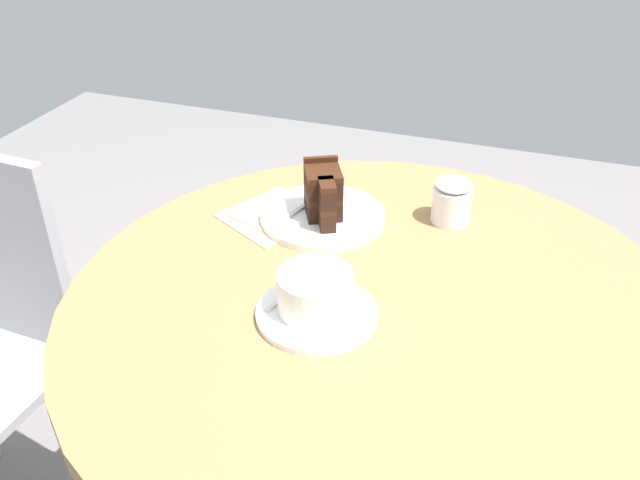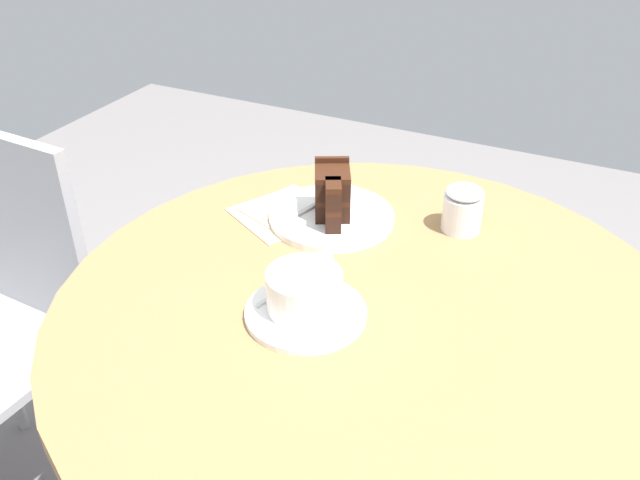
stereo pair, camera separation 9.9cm
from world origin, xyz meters
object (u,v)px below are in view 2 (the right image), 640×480
at_px(saucer, 306,313).
at_px(sugar_pot, 463,208).
at_px(coffee_cup, 305,289).
at_px(fork, 330,197).
at_px(teaspoon, 291,286).
at_px(napkin, 286,212).
at_px(cake_slice, 332,194).
at_px(cake_plate, 332,217).

bearing_deg(saucer, sugar_pot, -22.09).
xyz_separation_m(coffee_cup, fork, (0.28, 0.10, -0.02)).
distance_m(teaspoon, napkin, 0.22).
xyz_separation_m(teaspoon, cake_slice, (0.20, 0.03, 0.04)).
bearing_deg(sugar_pot, fork, 94.96).
distance_m(coffee_cup, napkin, 0.27).
xyz_separation_m(fork, sugar_pot, (0.02, -0.22, 0.02)).
height_order(saucer, coffee_cup, coffee_cup).
xyz_separation_m(saucer, cake_slice, (0.24, 0.07, 0.05)).
xyz_separation_m(coffee_cup, cake_plate, (0.24, 0.07, -0.03)).
xyz_separation_m(coffee_cup, teaspoon, (0.03, 0.04, -0.03)).
height_order(saucer, fork, fork).
bearing_deg(cake_slice, coffee_cup, -163.63).
bearing_deg(fork, teaspoon, -150.42).
relative_size(coffee_cup, cake_plate, 0.66).
xyz_separation_m(cake_plate, fork, (0.05, 0.02, 0.01)).
bearing_deg(fork, napkin, 154.05).
xyz_separation_m(saucer, napkin, (0.23, 0.15, -0.00)).
bearing_deg(teaspoon, coffee_cup, -111.13).
height_order(coffee_cup, cake_plate, coffee_cup).
bearing_deg(sugar_pot, napkin, 105.68).
bearing_deg(saucer, cake_plate, 17.26).
bearing_deg(cake_slice, napkin, 95.07).
bearing_deg(cake_slice, cake_plate, 33.78).
distance_m(teaspoon, sugar_pot, 0.32).
bearing_deg(teaspoon, cake_plate, 27.24).
xyz_separation_m(saucer, cake_plate, (0.24, 0.07, 0.00)).
distance_m(cake_plate, fork, 0.05).
height_order(saucer, sugar_pot, sugar_pot).
bearing_deg(cake_plate, teaspoon, -170.76).
bearing_deg(coffee_cup, cake_plate, 16.87).
xyz_separation_m(cake_plate, sugar_pot, (0.06, -0.20, 0.03)).
distance_m(saucer, napkin, 0.27).
height_order(coffee_cup, napkin, coffee_cup).
bearing_deg(napkin, cake_slice, -84.93).
distance_m(saucer, teaspoon, 0.06).
distance_m(coffee_cup, fork, 0.30).
xyz_separation_m(cake_slice, sugar_pot, (0.07, -0.20, -0.01)).
relative_size(saucer, coffee_cup, 1.20).
bearing_deg(cake_plate, saucer, -162.74).
xyz_separation_m(cake_plate, cake_slice, (-0.01, -0.00, 0.05)).
bearing_deg(napkin, cake_plate, -80.31).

